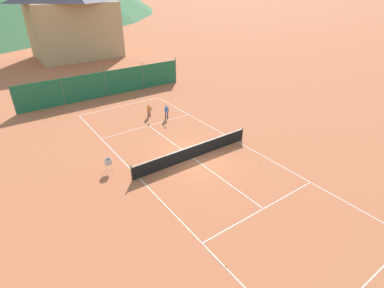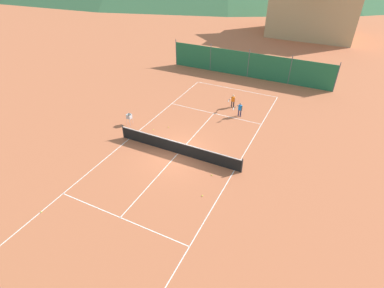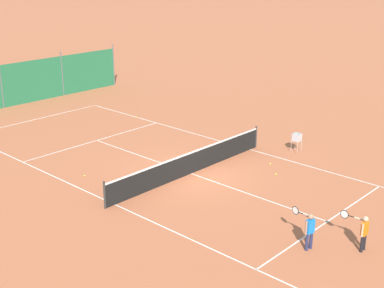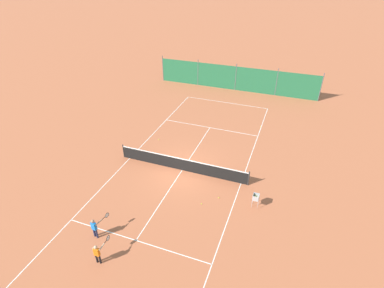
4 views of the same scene
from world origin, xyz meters
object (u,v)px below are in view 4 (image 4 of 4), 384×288
at_px(tennis_ball_by_net_right, 159,140).
at_px(tennis_ball_service_box, 201,204).
at_px(tennis_ball_near_corner, 260,127).
at_px(tennis_ball_by_net_left, 150,153).
at_px(player_far_baseline, 95,227).
at_px(ball_hopper, 256,198).
at_px(player_near_service, 98,252).
at_px(tennis_net, 182,164).
at_px(tennis_ball_alley_left, 219,198).

xyz_separation_m(tennis_ball_by_net_right, tennis_ball_service_box, (-5.54, 5.73, 0.00)).
relative_size(tennis_ball_near_corner, tennis_ball_by_net_left, 1.00).
height_order(player_far_baseline, tennis_ball_near_corner, player_far_baseline).
bearing_deg(tennis_ball_service_box, tennis_ball_by_net_left, -35.71).
height_order(tennis_ball_by_net_left, ball_hopper, ball_hopper).
bearing_deg(player_near_service, ball_hopper, -134.88).
distance_m(tennis_ball_near_corner, tennis_ball_by_net_left, 9.84).
bearing_deg(tennis_ball_service_box, tennis_ball_by_net_right, -45.96).
xyz_separation_m(tennis_ball_by_net_right, tennis_ball_by_net_left, (-0.23, 1.91, 0.00)).
xyz_separation_m(tennis_ball_by_net_right, tennis_ball_near_corner, (-7.27, -4.97, 0.00)).
distance_m(player_near_service, tennis_ball_near_corner, 16.89).
height_order(tennis_net, tennis_ball_near_corner, tennis_net).
relative_size(tennis_net, tennis_ball_service_box, 139.09).
xyz_separation_m(tennis_ball_near_corner, ball_hopper, (-1.26, 9.78, 0.63)).
height_order(player_near_service, player_far_baseline, player_far_baseline).
relative_size(tennis_ball_by_net_right, ball_hopper, 0.07).
height_order(player_far_baseline, tennis_ball_service_box, player_far_baseline).
bearing_deg(tennis_ball_near_corner, tennis_ball_service_box, 80.83).
bearing_deg(tennis_ball_service_box, player_near_service, 58.51).
distance_m(tennis_net, player_far_baseline, 7.16).
distance_m(tennis_ball_by_net_right, ball_hopper, 9.81).
xyz_separation_m(player_near_service, tennis_ball_by_net_left, (2.00, -9.23, -0.65)).
relative_size(player_far_baseline, tennis_ball_alley_left, 18.51).
height_order(player_near_service, tennis_ball_by_net_left, player_near_service).
relative_size(player_far_baseline, tennis_ball_by_net_left, 18.51).
bearing_deg(tennis_ball_service_box, tennis_ball_near_corner, -99.17).
relative_size(tennis_ball_service_box, ball_hopper, 0.07).
relative_size(tennis_ball_near_corner, ball_hopper, 0.07).
bearing_deg(tennis_ball_by_net_left, tennis_ball_service_box, 144.29).
bearing_deg(tennis_ball_by_net_right, player_far_baseline, 96.79).
bearing_deg(player_near_service, tennis_ball_by_net_right, -78.70).
distance_m(player_near_service, tennis_ball_by_net_right, 11.38).
bearing_deg(ball_hopper, tennis_ball_near_corner, -82.66).
xyz_separation_m(player_far_baseline, tennis_ball_by_net_left, (0.95, -7.97, -0.68)).
distance_m(player_far_baseline, ball_hopper, 8.93).
bearing_deg(tennis_ball_by_net_right, tennis_ball_service_box, 134.04).
relative_size(player_far_baseline, tennis_ball_service_box, 18.51).
distance_m(player_near_service, ball_hopper, 8.93).
bearing_deg(tennis_ball_near_corner, player_far_baseline, 67.70).
distance_m(tennis_ball_alley_left, tennis_ball_by_net_left, 6.81).
relative_size(tennis_ball_by_net_left, ball_hopper, 0.07).
bearing_deg(tennis_ball_by_net_left, ball_hopper, 160.73).
bearing_deg(player_near_service, tennis_ball_near_corner, -107.37).
height_order(tennis_ball_alley_left, tennis_ball_by_net_left, same).
bearing_deg(tennis_ball_by_net_right, tennis_ball_by_net_left, 96.73).
distance_m(tennis_ball_alley_left, tennis_ball_near_corner, 9.88).
distance_m(tennis_net, ball_hopper, 5.59).
height_order(tennis_ball_service_box, tennis_ball_by_net_left, same).
height_order(player_far_baseline, tennis_ball_alley_left, player_far_baseline).
relative_size(player_near_service, tennis_ball_by_net_left, 17.79).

